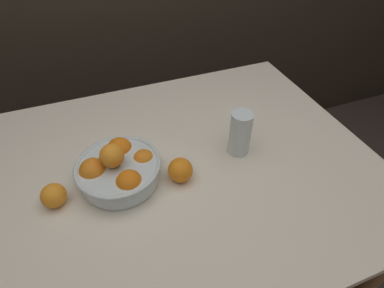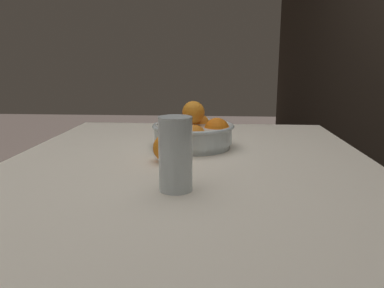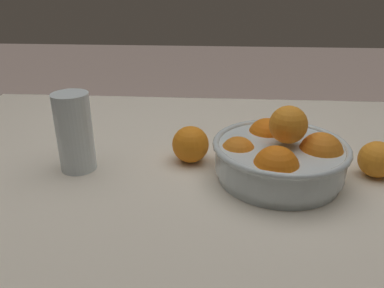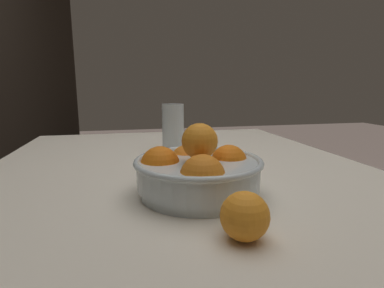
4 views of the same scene
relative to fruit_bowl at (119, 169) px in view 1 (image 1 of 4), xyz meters
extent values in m
plane|color=#3D332D|center=(0.19, 0.00, -0.81)|extent=(12.00, 12.00, 0.00)
cube|color=beige|center=(0.19, 0.00, -0.06)|extent=(1.27, 1.01, 0.03)
cylinder|color=#936B47|center=(0.77, -0.45, -0.44)|extent=(0.05, 0.05, 0.73)
cylinder|color=#936B47|center=(-0.39, 0.44, -0.44)|extent=(0.05, 0.05, 0.73)
cylinder|color=#936B47|center=(0.77, 0.44, -0.44)|extent=(0.05, 0.05, 0.73)
cylinder|color=silver|center=(0.00, 0.00, -0.04)|extent=(0.23, 0.23, 0.02)
cylinder|color=silver|center=(0.00, 0.00, -0.01)|extent=(0.24, 0.24, 0.05)
torus|color=silver|center=(0.00, 0.00, 0.02)|extent=(0.25, 0.25, 0.01)
sphere|color=orange|center=(0.08, 0.01, 0.00)|extent=(0.07, 0.07, 0.07)
sphere|color=orange|center=(0.02, 0.07, 0.01)|extent=(0.08, 0.08, 0.08)
sphere|color=orange|center=(-0.07, 0.01, 0.01)|extent=(0.08, 0.08, 0.08)
sphere|color=orange|center=(0.02, -0.07, 0.01)|extent=(0.08, 0.08, 0.08)
sphere|color=orange|center=(-0.01, -0.01, 0.06)|extent=(0.07, 0.07, 0.07)
cylinder|color=#F4A314|center=(0.39, -0.01, 0.01)|extent=(0.06, 0.06, 0.12)
cylinder|color=silver|center=(0.39, -0.01, 0.03)|extent=(0.07, 0.07, 0.16)
sphere|color=orange|center=(0.17, -0.06, -0.01)|extent=(0.08, 0.08, 0.08)
sphere|color=orange|center=(-0.19, -0.03, -0.01)|extent=(0.07, 0.07, 0.07)
camera|label=1|loc=(-0.01, -0.64, 0.66)|focal=28.00mm
camera|label=2|loc=(1.14, 0.07, 0.22)|focal=35.00mm
camera|label=3|loc=(0.12, 0.64, 0.31)|focal=35.00mm
camera|label=4|loc=(-0.55, 0.13, 0.17)|focal=28.00mm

